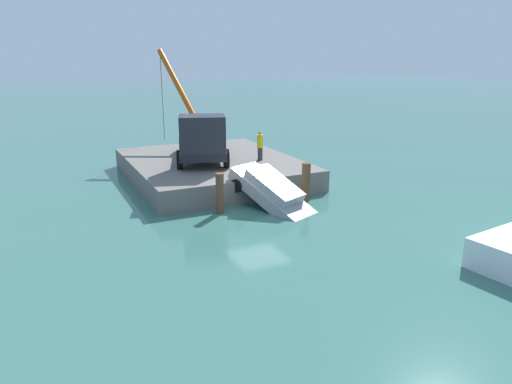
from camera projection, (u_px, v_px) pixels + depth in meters
name	position (u px, v px, depth m)	size (l,w,h in m)	color
ground	(259.00, 208.00, 22.59)	(200.00, 200.00, 0.00)	#386B60
dock	(212.00, 168.00, 27.85)	(10.86, 9.01, 1.14)	slate
crane_truck	(201.00, 137.00, 26.49)	(10.79, 4.32, 6.15)	black
dock_worker	(260.00, 146.00, 27.11)	(0.34, 0.34, 1.66)	#383838
salvaged_car	(275.00, 194.00, 22.39)	(4.83, 3.33, 2.67)	#99999E
piling_near	(220.00, 193.00, 21.65)	(0.37, 0.37, 1.86)	brown
piling_mid	(306.00, 182.00, 23.40)	(0.42, 0.42, 1.92)	brown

